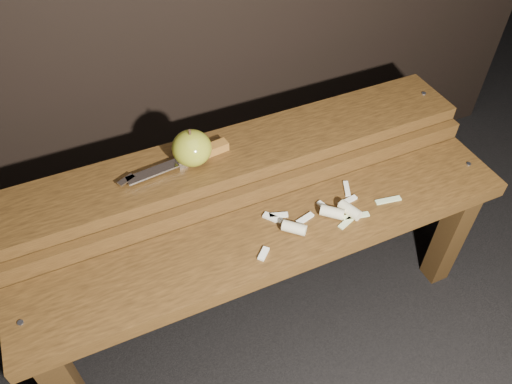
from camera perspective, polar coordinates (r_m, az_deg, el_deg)
name	(u,v)px	position (r m, az deg, el deg)	size (l,w,h in m)	color
ground	(264,310)	(1.52, 0.95, -13.32)	(60.00, 60.00, 0.00)	black
bench_front_tier	(277,254)	(1.19, 2.40, -7.05)	(1.20, 0.20, 0.42)	#321F0C
bench_rear_tier	(239,175)	(1.29, -1.93, 2.00)	(1.20, 0.21, 0.50)	#321F0C
apple	(192,148)	(1.18, -7.36, 4.99)	(0.09, 0.09, 0.10)	olive
knife	(193,157)	(1.20, -7.26, 4.03)	(0.28, 0.06, 0.02)	brown
apple_scraps	(325,216)	(1.18, 7.93, -2.70)	(0.40, 0.14, 0.03)	beige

